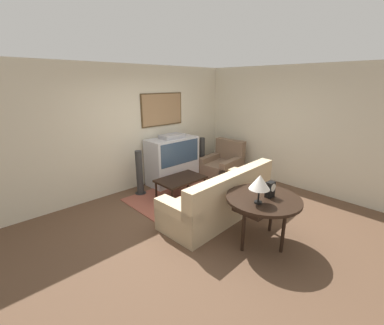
% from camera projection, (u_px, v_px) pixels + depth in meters
% --- Properties ---
extents(ground_plane, '(12.00, 12.00, 0.00)m').
position_uv_depth(ground_plane, '(204.00, 218.00, 4.60)').
color(ground_plane, brown).
extents(wall_back, '(12.00, 0.10, 2.70)m').
position_uv_depth(wall_back, '(136.00, 128.00, 5.67)').
color(wall_back, beige).
rests_on(wall_back, ground_plane).
extents(wall_right, '(0.06, 12.00, 2.70)m').
position_uv_depth(wall_right, '(284.00, 127.00, 5.92)').
color(wall_right, beige).
rests_on(wall_right, ground_plane).
extents(area_rug, '(2.12, 1.59, 0.01)m').
position_uv_depth(area_rug, '(184.00, 197.00, 5.45)').
color(area_rug, brown).
rests_on(area_rug, ground_plane).
extents(tv, '(1.21, 0.59, 1.18)m').
position_uv_depth(tv, '(172.00, 160.00, 6.11)').
color(tv, '#B7B7BC').
rests_on(tv, ground_plane).
extents(couch, '(2.26, 0.96, 0.89)m').
position_uv_depth(couch, '(221.00, 200.00, 4.60)').
color(couch, '#CCB289').
rests_on(couch, ground_plane).
extents(armchair, '(1.03, 0.91, 0.91)m').
position_uv_depth(armchair, '(223.00, 166.00, 6.58)').
color(armchair, brown).
rests_on(armchair, ground_plane).
extents(coffee_table, '(0.99, 0.62, 0.42)m').
position_uv_depth(coffee_table, '(181.00, 180.00, 5.36)').
color(coffee_table, black).
rests_on(coffee_table, ground_plane).
extents(console_table, '(1.08, 1.08, 0.73)m').
position_uv_depth(console_table, '(263.00, 202.00, 3.74)').
color(console_table, black).
rests_on(console_table, ground_plane).
extents(table_lamp, '(0.29, 0.29, 0.41)m').
position_uv_depth(table_lamp, '(260.00, 182.00, 3.46)').
color(table_lamp, black).
rests_on(table_lamp, console_table).
extents(mantel_clock, '(0.14, 0.10, 0.23)m').
position_uv_depth(mantel_clock, '(270.00, 189.00, 3.71)').
color(mantel_clock, black).
rests_on(mantel_clock, console_table).
extents(speaker_tower_left, '(0.24, 0.24, 0.97)m').
position_uv_depth(speaker_tower_left, '(139.00, 174.00, 5.48)').
color(speaker_tower_left, black).
rests_on(speaker_tower_left, ground_plane).
extents(speaker_tower_right, '(0.24, 0.24, 0.97)m').
position_uv_depth(speaker_tower_right, '(202.00, 157.00, 6.73)').
color(speaker_tower_right, black).
rests_on(speaker_tower_right, ground_plane).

